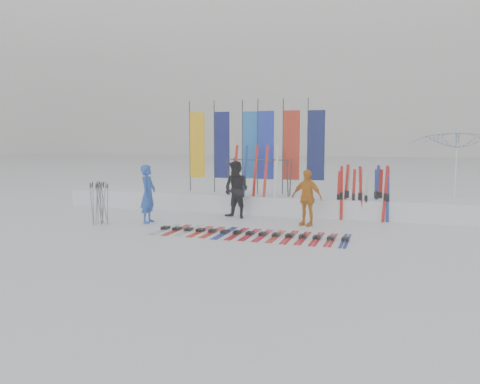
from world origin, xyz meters
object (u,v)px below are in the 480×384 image
(person_blue, at_px, (148,194))
(ski_rack, at_px, (259,172))
(person_yellow, at_px, (307,198))
(tent_canopy, at_px, (456,172))
(ski_row, at_px, (250,234))
(person_black, at_px, (236,190))

(person_blue, height_order, ski_rack, ski_rack)
(person_yellow, bearing_deg, person_blue, -150.19)
(tent_canopy, bearing_deg, ski_row, -138.19)
(tent_canopy, xyz_separation_m, ski_rack, (-6.08, -1.33, -0.03))
(ski_row, bearing_deg, person_yellow, 57.28)
(person_blue, distance_m, tent_canopy, 9.62)
(person_black, bearing_deg, tent_canopy, 39.44)
(tent_canopy, bearing_deg, person_black, -159.75)
(ski_row, bearing_deg, person_blue, 166.71)
(person_yellow, height_order, tent_canopy, tent_canopy)
(person_blue, distance_m, person_black, 2.72)
(person_black, distance_m, ski_row, 2.79)
(person_yellow, bearing_deg, tent_canopy, 53.05)
(person_blue, bearing_deg, ski_row, -109.58)
(ski_rack, bearing_deg, ski_row, -78.28)
(person_yellow, relative_size, ski_row, 0.32)
(ski_row, bearing_deg, tent_canopy, 41.81)
(person_black, distance_m, person_yellow, 2.38)
(person_black, xyz_separation_m, tent_canopy, (6.52, 2.41, 0.52))
(ski_row, xyz_separation_m, ski_rack, (-0.72, 3.47, 1.35))
(person_blue, bearing_deg, tent_canopy, -71.65)
(person_blue, xyz_separation_m, tent_canopy, (8.73, 4.00, 0.56))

